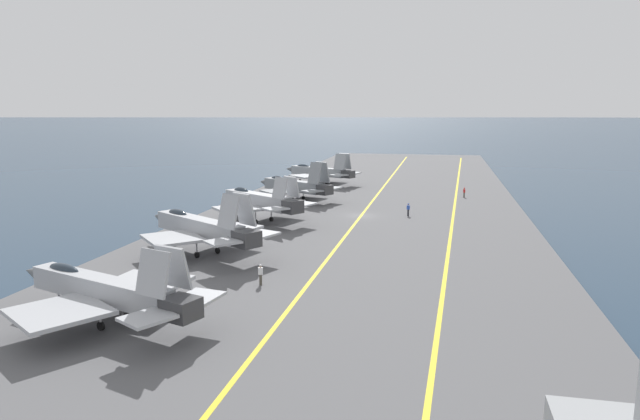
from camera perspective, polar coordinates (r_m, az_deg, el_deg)
name	(u,v)px	position (r m, az deg, el deg)	size (l,w,h in m)	color
ground_plane	(361,218)	(78.64, 4.13, -0.85)	(2000.00, 2000.00, 0.00)	#23384C
carrier_deck	(361,217)	(78.61, 4.14, -0.71)	(220.02, 44.72, 0.40)	#565659
deck_stripe_foul_line	(453,219)	(77.87, 13.13, -0.90)	(198.02, 0.36, 0.01)	yellow
deck_stripe_centerline	(361,216)	(78.57, 4.14, -0.56)	(198.02, 0.36, 0.01)	yellow
parked_jet_nearest	(105,290)	(41.78, -20.73, -7.47)	(13.10, 17.25, 6.03)	#A8AAAF
parked_jet_second	(201,227)	(58.43, -11.78, -1.70)	(13.36, 16.75, 6.79)	#A8AAAF
parked_jet_third	(259,201)	(74.07, -6.12, 0.92)	(13.07, 15.05, 6.33)	#A8AAAF
parked_jet_fourth	(295,186)	(91.46, -2.56, 2.43)	(12.51, 15.40, 6.46)	gray
parked_jet_fifth	(320,172)	(110.75, -0.04, 3.85)	(13.18, 16.35, 6.24)	#93999E
crew_red_vest	(464,192)	(97.38, 14.22, 1.76)	(0.44, 0.35, 1.66)	#4C473D
crew_white_vest	(261,274)	(47.89, -5.97, -6.34)	(0.34, 0.43, 1.81)	#4C473D
crew_blue_vest	(408,209)	(78.85, 8.82, 0.10)	(0.34, 0.43, 1.78)	#232328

